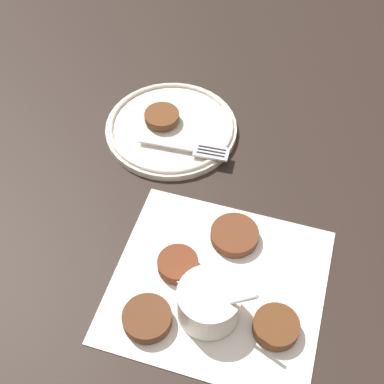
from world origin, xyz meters
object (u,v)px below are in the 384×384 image
at_px(serving_plate, 171,127).
at_px(fork, 194,149).
at_px(sauce_bowl, 210,304).
at_px(fritter_on_plate, 162,116).

distance_m(serving_plate, fork, 0.07).
bearing_deg(sauce_bowl, serving_plate, -53.86).
bearing_deg(serving_plate, sauce_bowl, 126.14).
relative_size(fritter_on_plate, fork, 0.39).
xyz_separation_m(sauce_bowl, serving_plate, (0.21, -0.29, -0.02)).
bearing_deg(sauce_bowl, fork, -59.46).
bearing_deg(fork, fritter_on_plate, -26.83).
height_order(sauce_bowl, serving_plate, sauce_bowl).
height_order(serving_plate, fork, fork).
bearing_deg(fork, serving_plate, -31.14).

